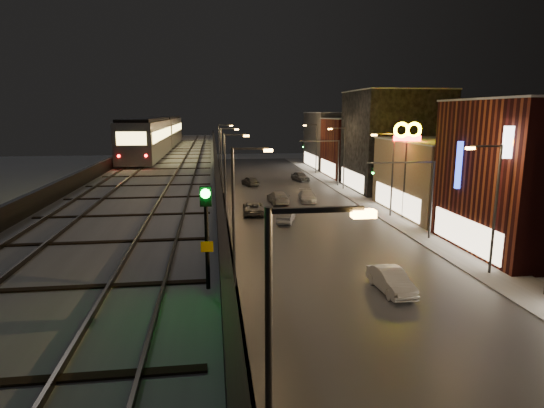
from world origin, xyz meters
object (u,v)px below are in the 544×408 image
car_onc_silver (391,281)px  sign_citgo (517,163)px  car_near_white (286,216)px  car_mid_dark (278,198)px  car_mid_silver (253,208)px  car_onc_red (300,177)px  car_far_white (250,181)px  subway_train (158,133)px  car_onc_white (307,197)px  rail_signal (206,218)px

car_onc_silver → sign_citgo: 12.13m
sign_citgo → car_near_white: bearing=128.8°
sign_citgo → car_mid_dark: bearing=115.4°
car_mid_silver → car_onc_silver: bearing=108.9°
car_mid_dark → car_onc_red: (6.31, 18.19, 0.00)m
car_far_white → car_onc_red: size_ratio=0.98×
car_mid_dark → car_far_white: (-2.25, 14.31, -0.02)m
subway_train → car_onc_white: size_ratio=8.30×
subway_train → car_onc_white: subway_train is taller
car_onc_red → sign_citgo: (6.19, -44.55, 6.98)m
car_onc_silver → car_mid_dark: bearing=92.4°
subway_train → car_onc_red: size_ratio=8.90×
rail_signal → car_onc_silver: bearing=52.8°
car_onc_red → car_onc_silver: bearing=-108.6°
car_near_white → sign_citgo: sign_citgo is taller
subway_train → car_far_white: 17.94m
car_near_white → car_onc_red: bearing=-86.9°
subway_train → car_onc_silver: subway_train is taller
car_mid_dark → subway_train: bearing=-18.1°
car_mid_silver → car_onc_white: (7.38, 6.38, -0.01)m
rail_signal → car_mid_silver: rail_signal is taller
car_mid_dark → sign_citgo: 30.00m
car_onc_white → sign_citgo: 29.28m
car_onc_white → car_onc_red: car_onc_red is taller
car_mid_silver → car_onc_silver: (6.52, -23.27, 0.04)m
car_near_white → car_onc_silver: size_ratio=0.93×
car_onc_silver → car_mid_silver: bearing=102.3°
car_onc_silver → car_onc_red: 47.27m
rail_signal → car_mid_silver: 38.88m
subway_train → car_onc_silver: 37.92m
car_mid_dark → car_onc_white: 3.86m
car_mid_dark → car_onc_red: bearing=-112.6°
subway_train → car_mid_silver: size_ratio=7.83×
subway_train → sign_citgo: 40.48m
car_near_white → car_mid_silver: size_ratio=0.82×
subway_train → rail_signal: subway_train is taller
car_far_white → car_onc_white: 14.90m
car_mid_silver → car_near_white: bearing=127.6°
car_onc_white → sign_citgo: size_ratio=0.46×
car_near_white → car_mid_dark: bearing=-76.7°
rail_signal → car_onc_white: (11.90, 44.20, -7.83)m
subway_train → car_onc_silver: bearing=-62.0°
car_far_white → car_onc_silver: bearing=81.5°
car_mid_dark → car_mid_silver: bearing=54.4°
car_far_white → car_onc_red: car_onc_red is taller
car_onc_white → car_onc_red: size_ratio=1.07×
car_onc_silver → car_onc_white: car_onc_silver is taller
rail_signal → car_near_white: size_ratio=0.65×
car_mid_dark → car_onc_silver: car_mid_dark is taller
subway_train → rail_signal: size_ratio=14.63×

